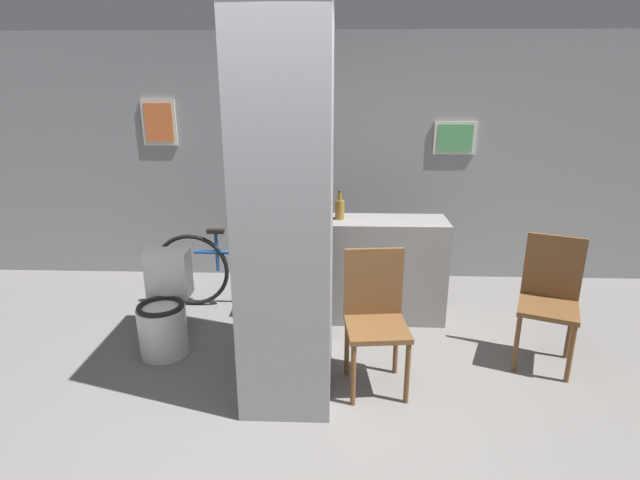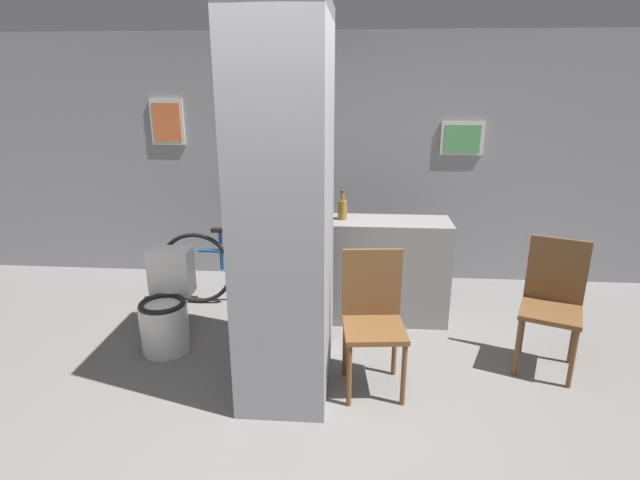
{
  "view_description": "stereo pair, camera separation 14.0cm",
  "coord_description": "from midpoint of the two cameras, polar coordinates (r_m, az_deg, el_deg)",
  "views": [
    {
      "loc": [
        0.3,
        -2.72,
        2.13
      ],
      "look_at": [
        0.16,
        0.93,
        0.95
      ],
      "focal_mm": 28.0,
      "sensor_mm": 36.0,
      "label": 1
    },
    {
      "loc": [
        0.43,
        -2.71,
        2.13
      ],
      "look_at": [
        0.16,
        0.93,
        0.95
      ],
      "focal_mm": 28.0,
      "sensor_mm": 36.0,
      "label": 2
    }
  ],
  "objects": [
    {
      "name": "chair_by_doorway",
      "position": [
        4.2,
        23.89,
        -5.79
      ],
      "size": [
        0.55,
        0.55,
        1.0
      ],
      "rotation": [
        0.0,
        0.0,
        -0.39
      ],
      "color": "brown",
      "rests_on": "ground_plane"
    },
    {
      "name": "toilet",
      "position": [
        4.3,
        -18.25,
        -7.81
      ],
      "size": [
        0.38,
        0.54,
        0.8
      ],
      "color": "white",
      "rests_on": "ground_plane"
    },
    {
      "name": "wall_back",
      "position": [
        5.42,
        -1.75,
        9.09
      ],
      "size": [
        8.0,
        0.09,
        2.6
      ],
      "color": "gray",
      "rests_on": "ground_plane"
    },
    {
      "name": "bicycle",
      "position": [
        4.88,
        -9.4,
        -3.37
      ],
      "size": [
        1.77,
        0.42,
        0.79
      ],
      "color": "black",
      "rests_on": "ground_plane"
    },
    {
      "name": "chair_near_pillar",
      "position": [
        3.58,
        5.21,
        -8.35
      ],
      "size": [
        0.46,
        0.46,
        1.0
      ],
      "rotation": [
        0.0,
        0.0,
        0.1
      ],
      "color": "brown",
      "rests_on": "ground_plane"
    },
    {
      "name": "counter_shelf",
      "position": [
        4.59,
        3.94,
        -3.33
      ],
      "size": [
        1.5,
        0.44,
        0.94
      ],
      "color": "gray",
      "rests_on": "ground_plane"
    },
    {
      "name": "bottle_tall",
      "position": [
        4.43,
        1.35,
        3.64
      ],
      "size": [
        0.08,
        0.08,
        0.27
      ],
      "color": "olive",
      "rests_on": "counter_shelf"
    },
    {
      "name": "pillar_center",
      "position": [
        3.38,
        -4.86,
        3.61
      ],
      "size": [
        0.62,
        1.07,
        2.6
      ],
      "color": "gray",
      "rests_on": "ground_plane"
    },
    {
      "name": "ground_plane",
      "position": [
        3.47,
        -4.61,
        -20.05
      ],
      "size": [
        14.0,
        14.0,
        0.0
      ],
      "primitive_type": "plane",
      "color": "slate"
    }
  ]
}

